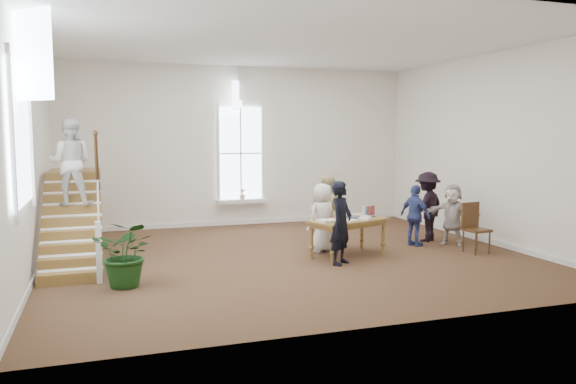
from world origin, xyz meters
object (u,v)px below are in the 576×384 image
object	(u,v)px
elderly_woman	(322,218)
woman_cluster_a	(415,216)
side_chair	(474,224)
woman_cluster_c	(452,215)
person_yellow	(327,211)
floor_plant	(127,253)
woman_cluster_b	(427,207)
library_table	(348,223)
police_officer	(341,223)

from	to	relation	value
elderly_woman	woman_cluster_a	xyz separation A→B (m)	(2.28, -0.11, -0.04)
elderly_woman	side_chair	world-z (taller)	elderly_woman
woman_cluster_c	side_chair	size ratio (longest dim) A/B	1.31
person_yellow	floor_plant	world-z (taller)	person_yellow
woman_cluster_b	woman_cluster_c	world-z (taller)	woman_cluster_b
person_yellow	woman_cluster_c	bearing A→B (deg)	134.61
library_table	floor_plant	bearing A→B (deg)	172.70
police_officer	woman_cluster_a	distance (m)	2.64
woman_cluster_a	side_chair	xyz separation A→B (m)	(0.86, -1.02, -0.09)
elderly_woman	side_chair	xyz separation A→B (m)	(3.14, -1.13, -0.14)
police_officer	side_chair	distance (m)	3.25
woman_cluster_a	woman_cluster_c	size ratio (longest dim) A/B	0.99
woman_cluster_a	woman_cluster_c	distance (m)	0.89
elderly_woman	woman_cluster_b	xyz separation A→B (m)	(2.88, 0.34, 0.08)
elderly_woman	person_yellow	bearing A→B (deg)	-140.99
woman_cluster_c	floor_plant	xyz separation A→B (m)	(-7.40, -1.31, -0.14)
woman_cluster_a	woman_cluster_b	xyz separation A→B (m)	(0.60, 0.45, 0.13)
woman_cluster_a	woman_cluster_c	world-z (taller)	woman_cluster_c
woman_cluster_c	floor_plant	distance (m)	7.52
library_table	woman_cluster_b	size ratio (longest dim) A/B	1.11
police_officer	woman_cluster_b	world-z (taller)	woman_cluster_b
woman_cluster_a	police_officer	bearing A→B (deg)	96.71
elderly_woman	woman_cluster_b	size ratio (longest dim) A/B	0.90
elderly_woman	person_yellow	xyz separation A→B (m)	(0.30, 0.50, 0.07)
library_table	police_officer	xyz separation A→B (m)	(-0.45, -0.65, 0.13)
elderly_woman	woman_cluster_c	size ratio (longest dim) A/B	1.05
police_officer	side_chair	size ratio (longest dim) A/B	1.52
side_chair	woman_cluster_c	bearing A→B (deg)	82.89
woman_cluster_a	floor_plant	xyz separation A→B (m)	(-6.53, -1.51, -0.14)
police_officer	elderly_woman	xyz separation A→B (m)	(0.10, 1.25, -0.08)
person_yellow	side_chair	distance (m)	3.28
woman_cluster_b	police_officer	bearing A→B (deg)	-0.12
police_officer	woman_cluster_c	world-z (taller)	police_officer
floor_plant	woman_cluster_a	bearing A→B (deg)	13.02
woman_cluster_c	woman_cluster_b	bearing A→B (deg)	162.45
library_table	woman_cluster_b	xyz separation A→B (m)	(2.53, 0.94, 0.13)
person_yellow	woman_cluster_a	size ratio (longest dim) A/B	1.16
library_table	side_chair	size ratio (longest dim) A/B	1.71
woman_cluster_b	side_chair	distance (m)	1.51
woman_cluster_c	floor_plant	world-z (taller)	woman_cluster_c
person_yellow	elderly_woman	bearing A→B (deg)	29.54
library_table	floor_plant	size ratio (longest dim) A/B	1.62
person_yellow	police_officer	bearing A→B (deg)	47.63
floor_plant	library_table	bearing A→B (deg)	12.51
floor_plant	side_chair	bearing A→B (deg)	3.81
woman_cluster_b	side_chair	xyz separation A→B (m)	(0.26, -1.47, -0.22)
person_yellow	woman_cluster_b	xyz separation A→B (m)	(2.58, -0.16, 0.01)
side_chair	library_table	bearing A→B (deg)	162.88
woman_cluster_b	woman_cluster_c	size ratio (longest dim) A/B	1.17
woman_cluster_b	floor_plant	size ratio (longest dim) A/B	1.46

